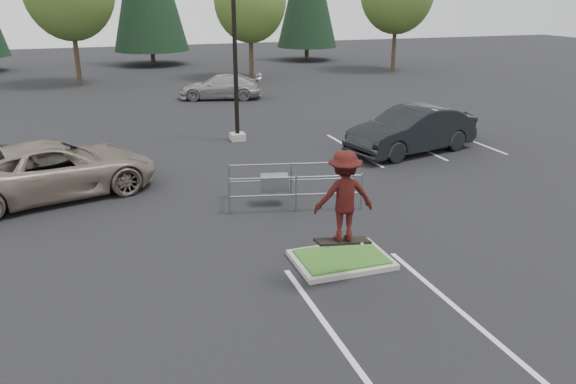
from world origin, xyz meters
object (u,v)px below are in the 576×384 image
object	(u,v)px
car_far_silver	(222,87)
decid_c	(250,3)
skateboarder	(344,197)
light_pole	(234,29)
car_r_charc	(412,130)
car_r_black	(423,122)
car_l_tan	(53,170)
cart_corral	(279,182)

from	to	relation	value
car_far_silver	decid_c	bearing A→B (deg)	169.84
skateboarder	light_pole	bearing A→B (deg)	-86.59
car_r_charc	car_r_black	xyz separation A→B (m)	(1.50, 1.63, -0.15)
decid_c	car_l_tan	xyz separation A→B (m)	(-12.49, -22.83, -4.41)
car_r_charc	skateboarder	bearing A→B (deg)	-51.73
decid_c	car_far_silver	world-z (taller)	decid_c
skateboarder	car_r_charc	xyz separation A→B (m)	(6.94, 8.94, -1.13)
skateboarder	car_r_black	distance (m)	13.59
light_pole	car_far_silver	xyz separation A→B (m)	(1.56, 10.00, -3.85)
skateboarder	car_l_tan	xyz separation A→B (m)	(-6.06, 8.00, -1.18)
skateboarder	car_l_tan	size ratio (longest dim) A/B	0.34
car_r_black	car_far_silver	bearing A→B (deg)	-142.17
light_pole	car_r_charc	distance (m)	8.12
car_far_silver	car_r_black	bearing A→B (deg)	42.07
cart_corral	light_pole	bearing A→B (deg)	98.09
car_r_charc	car_r_black	bearing A→B (deg)	123.59
car_l_tan	car_r_black	bearing A→B (deg)	-95.14
car_l_tan	car_r_black	xyz separation A→B (m)	(14.50, 2.57, -0.10)
light_pole	decid_c	world-z (taller)	light_pole
cart_corral	decid_c	bearing A→B (deg)	89.64
decid_c	car_r_black	xyz separation A→B (m)	(2.01, -20.26, -4.51)
car_r_charc	car_far_silver	distance (m)	14.75
car_far_silver	car_r_charc	bearing A→B (deg)	34.05
car_far_silver	car_l_tan	bearing A→B (deg)	-13.18
skateboarder	car_r_charc	world-z (taller)	skateboarder
car_l_tan	car_far_silver	size ratio (longest dim) A/B	1.25
cart_corral	car_far_silver	xyz separation A→B (m)	(2.26, 17.90, 0.02)
car_r_charc	car_far_silver	size ratio (longest dim) A/B	1.11
skateboarder	car_far_silver	distance (m)	23.17
car_r_charc	light_pole	bearing A→B (deg)	-137.98
cart_corral	car_r_charc	size ratio (longest dim) A/B	0.75
light_pole	car_r_charc	size ratio (longest dim) A/B	1.87
car_l_tan	car_far_silver	world-z (taller)	car_l_tan
light_pole	cart_corral	size ratio (longest dim) A/B	2.50
light_pole	decid_c	bearing A→B (deg)	72.89
light_pole	car_far_silver	bearing A→B (deg)	81.16
skateboarder	car_r_charc	bearing A→B (deg)	-120.28
light_pole	car_r_charc	xyz separation A→B (m)	(6.00, -4.06, -3.67)
light_pole	car_r_black	bearing A→B (deg)	-17.95
car_l_tan	car_r_black	size ratio (longest dim) A/B	1.39
decid_c	car_r_black	size ratio (longest dim) A/B	1.91
skateboarder	car_r_black	xyz separation A→B (m)	(8.44, 10.57, -1.28)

